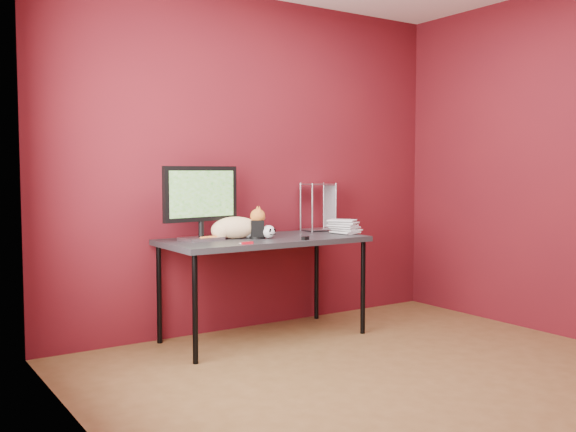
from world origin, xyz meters
TOP-DOWN VIEW (x-y plane):
  - room at (0.00, 0.00)m, footprint 3.52×3.52m
  - desk at (-0.15, 1.37)m, footprint 1.50×0.70m
  - monitor at (-0.61, 1.47)m, footprint 0.60×0.24m
  - cat at (-0.35, 1.44)m, footprint 0.51×0.26m
  - skull_mug at (-0.15, 1.31)m, footprint 0.10×0.10m
  - speaker at (-0.22, 1.36)m, footprint 0.12×0.12m
  - book_stack at (0.48, 1.29)m, footprint 0.24×0.26m
  - wire_rack at (0.52, 1.61)m, footprint 0.24×0.20m
  - pocket_knife at (-0.46, 1.08)m, footprint 0.08×0.03m
  - black_gadget at (0.02, 1.08)m, footprint 0.06×0.04m
  - washer at (-0.47, 1.14)m, footprint 0.04×0.04m

SIDE VIEW (x-z plane):
  - desk at x=-0.15m, z-range 0.32..1.07m
  - washer at x=-0.47m, z-range 0.75..0.75m
  - pocket_knife at x=-0.46m, z-range 0.75..0.77m
  - black_gadget at x=0.02m, z-range 0.75..0.77m
  - skull_mug at x=-0.15m, z-range 0.75..0.85m
  - speaker at x=-0.22m, z-range 0.75..0.88m
  - cat at x=-0.35m, z-range 0.71..0.95m
  - wire_rack at x=0.52m, z-range 0.75..1.14m
  - monitor at x=-0.61m, z-range 0.78..1.31m
  - book_stack at x=0.48m, z-range 0.75..1.99m
  - room at x=0.00m, z-range 0.14..2.75m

